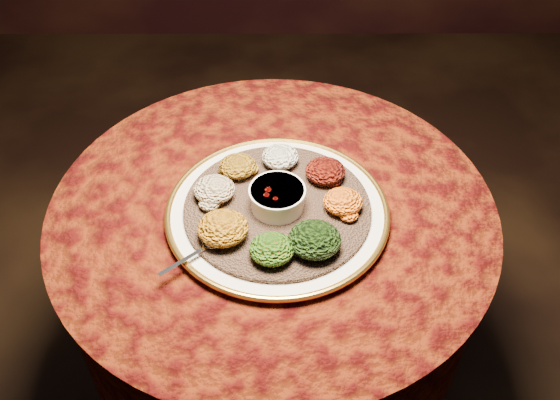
{
  "coord_description": "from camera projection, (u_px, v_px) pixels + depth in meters",
  "views": [
    {
      "loc": [
        0.01,
        -0.94,
        1.68
      ],
      "look_at": [
        0.02,
        -0.01,
        0.76
      ],
      "focal_mm": 40.0,
      "sensor_mm": 36.0,
      "label": 1
    }
  ],
  "objects": [
    {
      "name": "portion_gomen",
      "position": [
        315.0,
        240.0,
        1.2
      ],
      "size": [
        0.1,
        0.1,
        0.05
      ],
      "primitive_type": "ellipsoid",
      "color": "black",
      "rests_on": "injera"
    },
    {
      "name": "portion_kitfo",
      "position": [
        325.0,
        171.0,
        1.34
      ],
      "size": [
        0.09,
        0.08,
        0.04
      ],
      "primitive_type": "ellipsoid",
      "color": "black",
      "rests_on": "injera"
    },
    {
      "name": "stew_bowl",
      "position": [
        277.0,
        197.0,
        1.27
      ],
      "size": [
        0.12,
        0.12,
        0.05
      ],
      "color": "white",
      "rests_on": "injera"
    },
    {
      "name": "portion_tikil",
      "position": [
        343.0,
        202.0,
        1.28
      ],
      "size": [
        0.08,
        0.08,
        0.04
      ],
      "primitive_type": "ellipsoid",
      "color": "#BB810F",
      "rests_on": "injera"
    },
    {
      "name": "portion_shiro",
      "position": [
        238.0,
        166.0,
        1.35
      ],
      "size": [
        0.08,
        0.08,
        0.04
      ],
      "primitive_type": "ellipsoid",
      "color": "#835C0F",
      "rests_on": "injera"
    },
    {
      "name": "platter",
      "position": [
        277.0,
        212.0,
        1.3
      ],
      "size": [
        0.59,
        0.59,
        0.02
      ],
      "rotation": [
        0.0,
        0.0,
        -0.42
      ],
      "color": "silver",
      "rests_on": "table"
    },
    {
      "name": "portion_kik",
      "position": [
        223.0,
        228.0,
        1.22
      ],
      "size": [
        0.1,
        0.1,
        0.05
      ],
      "primitive_type": "ellipsoid",
      "color": "#B96E10",
      "rests_on": "injera"
    },
    {
      "name": "table",
      "position": [
        273.0,
        260.0,
        1.46
      ],
      "size": [
        0.96,
        0.96,
        0.73
      ],
      "color": "black",
      "rests_on": "ground"
    },
    {
      "name": "portion_timatim",
      "position": [
        214.0,
        189.0,
        1.3
      ],
      "size": [
        0.09,
        0.08,
        0.04
      ],
      "primitive_type": "ellipsoid",
      "color": "maroon",
      "rests_on": "injera"
    },
    {
      "name": "portion_mixveg",
      "position": [
        272.0,
        249.0,
        1.18
      ],
      "size": [
        0.09,
        0.08,
        0.04
      ],
      "primitive_type": "ellipsoid",
      "color": "#9A2F09",
      "rests_on": "injera"
    },
    {
      "name": "injera",
      "position": [
        277.0,
        208.0,
        1.3
      ],
      "size": [
        0.45,
        0.45,
        0.01
      ],
      "primitive_type": "cylinder",
      "rotation": [
        0.0,
        0.0,
        0.17
      ],
      "color": "brown",
      "rests_on": "platter"
    },
    {
      "name": "spoon",
      "position": [
        208.0,
        246.0,
        1.21
      ],
      "size": [
        0.12,
        0.1,
        0.01
      ],
      "rotation": [
        0.0,
        0.0,
        -2.45
      ],
      "color": "silver",
      "rests_on": "injera"
    },
    {
      "name": "portion_ayib",
      "position": [
        280.0,
        157.0,
        1.38
      ],
      "size": [
        0.08,
        0.08,
        0.04
      ],
      "primitive_type": "ellipsoid",
      "color": "silver",
      "rests_on": "injera"
    }
  ]
}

